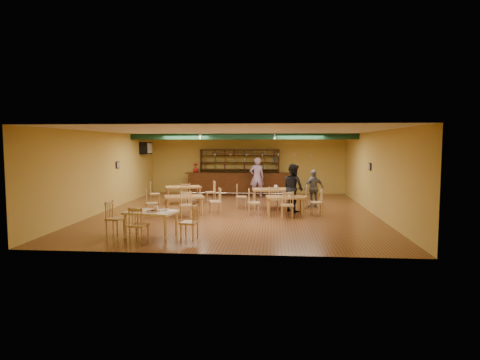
# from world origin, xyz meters

# --- Properties ---
(floor) EXTENTS (12.00, 12.00, 0.00)m
(floor) POSITION_xyz_m (0.00, 0.00, 0.00)
(floor) COLOR brown
(floor) RESTS_ON ground
(ceiling_beam) EXTENTS (10.00, 0.30, 0.25)m
(ceiling_beam) POSITION_xyz_m (0.00, 2.80, 2.87)
(ceiling_beam) COLOR #10321E
(ceiling_beam) RESTS_ON ceiling
(track_rail_left) EXTENTS (0.05, 2.50, 0.05)m
(track_rail_left) POSITION_xyz_m (-1.80, 3.40, 2.94)
(track_rail_left) COLOR silver
(track_rail_left) RESTS_ON ceiling
(track_rail_right) EXTENTS (0.05, 2.50, 0.05)m
(track_rail_right) POSITION_xyz_m (1.40, 3.40, 2.94)
(track_rail_right) COLOR silver
(track_rail_right) RESTS_ON ceiling
(ac_unit) EXTENTS (0.34, 0.70, 0.48)m
(ac_unit) POSITION_xyz_m (-4.80, 4.20, 2.35)
(ac_unit) COLOR silver
(ac_unit) RESTS_ON wall_left
(picture_left) EXTENTS (0.04, 0.34, 0.28)m
(picture_left) POSITION_xyz_m (-4.97, 1.00, 1.70)
(picture_left) COLOR black
(picture_left) RESTS_ON wall_left
(picture_right) EXTENTS (0.04, 0.34, 0.28)m
(picture_right) POSITION_xyz_m (4.97, 0.50, 1.70)
(picture_right) COLOR black
(picture_right) RESTS_ON wall_right
(bar_counter) EXTENTS (5.26, 0.85, 1.13)m
(bar_counter) POSITION_xyz_m (-0.38, 5.15, 0.56)
(bar_counter) COLOR black
(bar_counter) RESTS_ON ground
(back_bar_hutch) EXTENTS (4.07, 0.40, 2.28)m
(back_bar_hutch) POSITION_xyz_m (-0.38, 5.78, 1.14)
(back_bar_hutch) COLOR black
(back_bar_hutch) RESTS_ON ground
(poinsettia) EXTENTS (0.32, 0.32, 0.44)m
(poinsettia) POSITION_xyz_m (-2.56, 5.15, 1.35)
(poinsettia) COLOR #B51310
(poinsettia) RESTS_ON bar_counter
(dining_table_a) EXTENTS (1.69, 1.33, 0.74)m
(dining_table_a) POSITION_xyz_m (-2.49, 1.96, 0.37)
(dining_table_a) COLOR #A47A3A
(dining_table_a) RESTS_ON ground
(dining_table_b) EXTENTS (1.61, 1.05, 0.77)m
(dining_table_b) POSITION_xyz_m (1.31, 1.02, 0.38)
(dining_table_b) COLOR #A47A3A
(dining_table_b) RESTS_ON ground
(dining_table_c) EXTENTS (1.57, 1.21, 0.69)m
(dining_table_c) POSITION_xyz_m (-1.84, -0.83, 0.35)
(dining_table_c) COLOR #A47A3A
(dining_table_c) RESTS_ON ground
(dining_table_d) EXTENTS (1.42, 0.93, 0.68)m
(dining_table_d) POSITION_xyz_m (1.79, -0.57, 0.34)
(dining_table_d) COLOR #A47A3A
(dining_table_d) RESTS_ON ground
(near_table) EXTENTS (1.47, 1.08, 0.71)m
(near_table) POSITION_xyz_m (-1.96, -4.38, 0.36)
(near_table) COLOR beige
(near_table) RESTS_ON ground
(pizza_tray) EXTENTS (0.47, 0.47, 0.01)m
(pizza_tray) POSITION_xyz_m (-1.87, -4.38, 0.72)
(pizza_tray) COLOR silver
(pizza_tray) RESTS_ON near_table
(parmesan_shaker) EXTENTS (0.09, 0.09, 0.11)m
(parmesan_shaker) POSITION_xyz_m (-2.39, -4.53, 0.77)
(parmesan_shaker) COLOR #EAE5C6
(parmesan_shaker) RESTS_ON near_table
(napkin_stack) EXTENTS (0.23, 0.19, 0.03)m
(napkin_stack) POSITION_xyz_m (-1.63, -4.19, 0.73)
(napkin_stack) COLOR white
(napkin_stack) RESTS_ON near_table
(pizza_server) EXTENTS (0.33, 0.15, 0.00)m
(pizza_server) POSITION_xyz_m (-1.72, -4.34, 0.73)
(pizza_server) COLOR silver
(pizza_server) RESTS_ON pizza_tray
(side_plate) EXTENTS (0.26, 0.26, 0.01)m
(side_plate) POSITION_xyz_m (-1.44, -4.58, 0.72)
(side_plate) COLOR white
(side_plate) RESTS_ON near_table
(patron_bar) EXTENTS (0.77, 0.57, 1.91)m
(patron_bar) POSITION_xyz_m (0.57, 4.33, 0.96)
(patron_bar) COLOR purple
(patron_bar) RESTS_ON ground
(patron_right_a) EXTENTS (1.07, 1.11, 1.81)m
(patron_right_a) POSITION_xyz_m (2.11, 0.22, 0.90)
(patron_right_a) COLOR black
(patron_right_a) RESTS_ON ground
(patron_right_b) EXTENTS (0.96, 0.71, 1.51)m
(patron_right_b) POSITION_xyz_m (2.99, 1.43, 0.76)
(patron_right_b) COLOR slate
(patron_right_b) RESTS_ON ground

